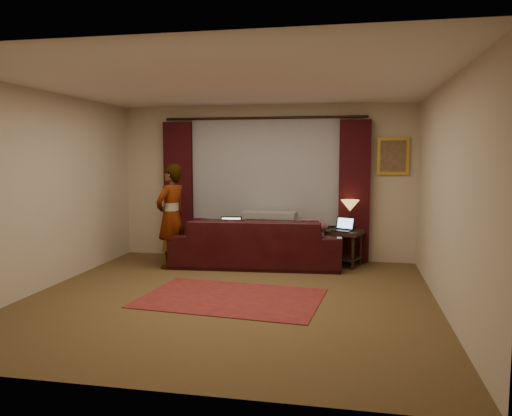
{
  "coord_description": "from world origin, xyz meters",
  "views": [
    {
      "loc": [
        1.47,
        -5.86,
        1.76
      ],
      "look_at": [
        0.1,
        1.2,
        1.0
      ],
      "focal_mm": 35.0,
      "sensor_mm": 36.0,
      "label": 1
    }
  ],
  "objects_px": {
    "sofa": "(257,232)",
    "tiffany_lamp": "(350,215)",
    "laptop_table": "(342,224)",
    "laptop_sofa": "(231,226)",
    "person": "(171,216)",
    "end_table": "(345,248)"
  },
  "relations": [
    {
      "from": "sofa",
      "to": "tiffany_lamp",
      "type": "relative_size",
      "value": 5.63
    },
    {
      "from": "laptop_table",
      "to": "laptop_sofa",
      "type": "bearing_deg",
      "value": -145.19
    },
    {
      "from": "sofa",
      "to": "tiffany_lamp",
      "type": "height_order",
      "value": "sofa"
    },
    {
      "from": "sofa",
      "to": "laptop_sofa",
      "type": "relative_size",
      "value": 7.25
    },
    {
      "from": "sofa",
      "to": "laptop_table",
      "type": "xyz_separation_m",
      "value": [
        1.35,
        0.07,
        0.15
      ]
    },
    {
      "from": "sofa",
      "to": "person",
      "type": "bearing_deg",
      "value": 14.36
    },
    {
      "from": "sofa",
      "to": "tiffany_lamp",
      "type": "xyz_separation_m",
      "value": [
        1.46,
        0.28,
        0.28
      ]
    },
    {
      "from": "end_table",
      "to": "person",
      "type": "height_order",
      "value": "person"
    },
    {
      "from": "end_table",
      "to": "laptop_sofa",
      "type": "bearing_deg",
      "value": -167.18
    },
    {
      "from": "end_table",
      "to": "laptop_table",
      "type": "distance_m",
      "value": 0.42
    },
    {
      "from": "laptop_sofa",
      "to": "person",
      "type": "xyz_separation_m",
      "value": [
        -0.9,
        -0.21,
        0.15
      ]
    },
    {
      "from": "laptop_sofa",
      "to": "end_table",
      "type": "relative_size",
      "value": 0.63
    },
    {
      "from": "laptop_sofa",
      "to": "tiffany_lamp",
      "type": "bearing_deg",
      "value": 5.47
    },
    {
      "from": "laptop_table",
      "to": "person",
      "type": "relative_size",
      "value": 0.2
    },
    {
      "from": "sofa",
      "to": "laptop_table",
      "type": "height_order",
      "value": "sofa"
    },
    {
      "from": "person",
      "to": "laptop_table",
      "type": "bearing_deg",
      "value": 122.52
    },
    {
      "from": "sofa",
      "to": "laptop_table",
      "type": "relative_size",
      "value": 8.26
    },
    {
      "from": "tiffany_lamp",
      "to": "person",
      "type": "xyz_separation_m",
      "value": [
        -2.74,
        -0.71,
        -0.0
      ]
    },
    {
      "from": "end_table",
      "to": "laptop_table",
      "type": "xyz_separation_m",
      "value": [
        -0.05,
        -0.12,
        0.4
      ]
    },
    {
      "from": "end_table",
      "to": "tiffany_lamp",
      "type": "distance_m",
      "value": 0.54
    },
    {
      "from": "person",
      "to": "laptop_sofa",
      "type": "bearing_deg",
      "value": 125.11
    },
    {
      "from": "tiffany_lamp",
      "to": "laptop_sofa",
      "type": "bearing_deg",
      "value": -164.84
    }
  ]
}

